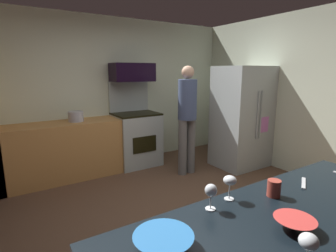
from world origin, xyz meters
The scene contains 16 objects.
ground_plane centered at (0.00, 0.00, -0.01)m, with size 5.20×4.80×0.02m, color brown.
wall_back centered at (0.00, 2.34, 1.30)m, with size 5.20×0.12×2.60m, color silver.
wall_right centered at (2.54, 0.00, 1.30)m, with size 0.12×4.80×2.60m, color silver.
lower_cabinet_run centered at (-0.90, 1.98, 0.45)m, with size 2.40×0.60×0.90m, color #C08647.
oven_range centered at (0.46, 1.97, 0.51)m, with size 0.76×0.65×1.50m.
microwave centered at (0.46, 2.06, 1.66)m, with size 0.74×0.38×0.32m, color black.
refrigerator centered at (2.03, 0.93, 0.88)m, with size 0.89×0.75×1.76m.
person_cook centered at (0.97, 1.12, 0.99)m, with size 0.31×0.30×1.76m.
mixing_bowl_large centered at (-0.35, -1.58, 0.93)m, with size 0.21×0.21×0.06m, color #CA3A36.
mixing_bowl_prep centered at (-0.98, -1.36, 0.93)m, with size 0.28×0.28×0.07m, color #2B72B9.
wine_glass_near centered at (-0.39, -1.18, 1.02)m, with size 0.08×0.08×0.16m.
wine_glass_far centered at (-0.55, -1.76, 1.01)m, with size 0.08×0.08×0.15m.
wine_glass_extra centered at (-0.57, -1.21, 1.01)m, with size 0.07×0.07×0.15m.
mug_coffee centered at (-0.12, -1.30, 0.95)m, with size 0.08×0.08×0.11m, color #A03C2F.
knife_chef centered at (0.22, -1.29, 0.90)m, with size 0.21×0.02×0.01m, color #B7BABF.
stock_pot centered at (-0.56, 1.98, 0.98)m, with size 0.23×0.23×0.16m, color #B4B6C3.
Camera 1 is at (-1.52, -2.25, 1.68)m, focal length 28.16 mm.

